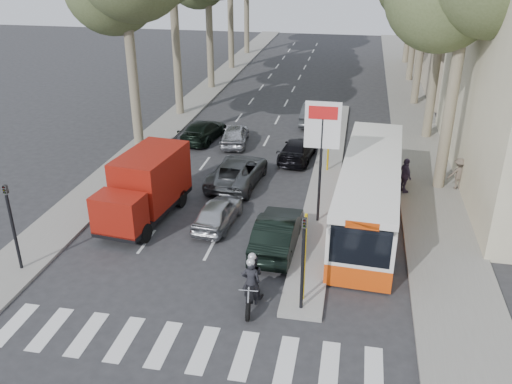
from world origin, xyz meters
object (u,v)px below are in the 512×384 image
dark_hatchback (277,232)px  city_bus (369,191)px  silver_hatchback (218,212)px  red_truck (146,186)px  motorcycle (252,281)px

dark_hatchback → city_bus: bearing=-138.2°
silver_hatchback → red_truck: red_truck is taller
red_truck → city_bus: (9.84, 1.46, -0.03)m
motorcycle → red_truck: bearing=133.2°
dark_hatchback → red_truck: bearing=-13.1°
red_truck → motorcycle: 8.01m
dark_hatchback → red_truck: (-6.21, 1.62, 0.83)m
city_bus → motorcycle: 7.92m
dark_hatchback → city_bus: city_bus is taller
red_truck → motorcycle: bearing=-35.4°
red_truck → motorcycle: (5.89, -5.37, -0.71)m
red_truck → city_bus: red_truck is taller
dark_hatchback → red_truck: 6.47m
dark_hatchback → motorcycle: bearing=86.6°
red_truck → motorcycle: red_truck is taller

